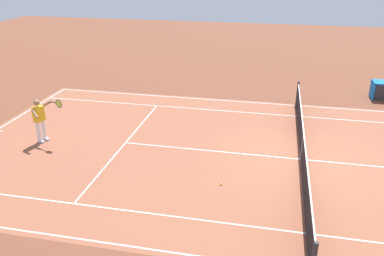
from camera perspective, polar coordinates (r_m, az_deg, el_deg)
ground_plane at (r=14.39m, az=15.19°, el=-4.32°), size 60.00×60.00×0.00m
court_slab at (r=14.39m, az=15.19°, el=-4.31°), size 24.20×11.40×0.00m
court_line_markings at (r=14.39m, az=15.19°, el=-4.30°), size 23.85×11.05×0.01m
tennis_net at (r=14.17m, az=15.40°, el=-2.55°), size 0.10×11.70×1.08m
tennis_player_near at (r=15.88m, az=-20.77°, el=1.30°), size 1.18×0.74×1.70m
tennis_ball at (r=12.42m, az=4.15°, el=-7.99°), size 0.07×0.07×0.07m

